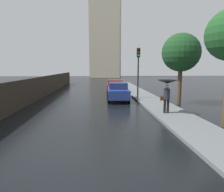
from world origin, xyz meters
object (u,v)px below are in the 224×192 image
Objects in this scene: car_blue_near_kerb at (118,91)px; street_tree_near at (181,53)px; car_red_mid_road at (115,86)px; traffic_light at (138,64)px; pedestrian_with_umbrella_near at (167,86)px.

street_tree_near reaches higher than car_blue_near_kerb.
street_tree_near is (4.24, -7.05, 3.02)m from car_red_mid_road.
traffic_light is at bearing 137.40° from street_tree_near.
car_red_mid_road is 5.39m from traffic_light.
pedestrian_with_umbrella_near reaches higher than car_blue_near_kerb.
car_red_mid_road is at bearing 121.02° from street_tree_near.
traffic_light is 3.67m from street_tree_near.
traffic_light reaches higher than pedestrian_with_umbrella_near.
car_blue_near_kerb is at bearing -165.20° from traffic_light.
traffic_light is (-0.50, 5.89, 1.39)m from pedestrian_with_umbrella_near.
pedestrian_with_umbrella_near is at bearing -75.04° from car_red_mid_road.
car_red_mid_road is 2.40× the size of pedestrian_with_umbrella_near.
car_red_mid_road is at bearing -67.93° from pedestrian_with_umbrella_near.
pedestrian_with_umbrella_near reaches higher than car_red_mid_road.
pedestrian_with_umbrella_near is (2.27, -5.43, 0.89)m from car_blue_near_kerb.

